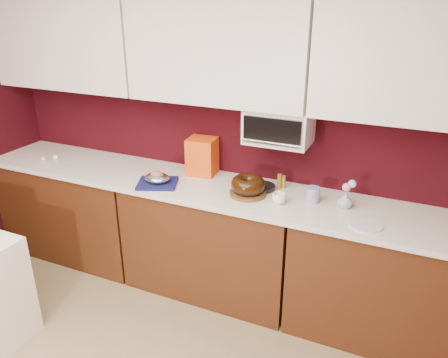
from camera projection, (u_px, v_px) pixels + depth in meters
wall_back at (228, 130)px, 3.37m from camera, size 4.00×0.02×2.50m
base_cabinet_left at (79, 209)px, 3.93m from camera, size 1.31×0.58×0.86m
base_cabinet_center at (212, 240)px, 3.43m from camera, size 1.31×0.58×0.86m
base_cabinet_right at (391, 283)px, 2.93m from camera, size 1.31×0.58×0.86m
countertop at (211, 188)px, 3.26m from camera, size 4.00×0.62×0.04m
upper_cabinet_left at (68, 44)px, 3.50m from camera, size 1.31×0.33×0.70m
upper_cabinet_center at (219, 52)px, 3.00m from camera, size 1.31×0.33×0.70m
upper_cabinet_right at (430, 63)px, 2.50m from camera, size 1.31×0.33×0.70m
toaster_oven at (279, 125)px, 3.03m from camera, size 0.45×0.30×0.25m
toaster_oven_door at (272, 131)px, 2.90m from camera, size 0.40×0.02×0.18m
toaster_oven_handle at (271, 143)px, 2.92m from camera, size 0.42×0.02×0.02m
cake_base at (248, 193)px, 3.10m from camera, size 0.27×0.27×0.02m
bundt_cake at (248, 185)px, 3.07m from camera, size 0.29×0.29×0.10m
navy_towel at (157, 183)px, 3.27m from camera, size 0.36×0.33×0.02m
foil_ham_nest at (157, 178)px, 3.25m from camera, size 0.22×0.20×0.07m
roasted_ham at (157, 175)px, 3.24m from camera, size 0.12×0.10×0.06m
pandoro_box at (202, 156)px, 3.42m from camera, size 0.23×0.21×0.29m
dark_pan at (263, 187)px, 3.19m from camera, size 0.23×0.23×0.03m
coffee_mug at (279, 197)px, 2.96m from camera, size 0.09×0.09×0.09m
blue_jar at (313, 195)px, 2.98m from camera, size 0.11×0.11×0.11m
flower_vase at (345, 199)px, 2.90m from camera, size 0.10×0.10×0.12m
flower_pink at (347, 187)px, 2.86m from camera, size 0.06×0.06×0.06m
flower_blue at (352, 184)px, 2.86m from camera, size 0.05×0.05×0.05m
china_plate at (366, 225)px, 2.69m from camera, size 0.26×0.26×0.01m
amber_bottle at (283, 182)px, 3.20m from camera, size 0.04×0.04×0.09m
egg_left at (43, 159)px, 3.73m from camera, size 0.05×0.04×0.04m
egg_right at (55, 157)px, 3.76m from camera, size 0.06×0.05×0.04m
amber_bottle_tall at (279, 181)px, 3.19m from camera, size 0.04×0.04×0.11m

